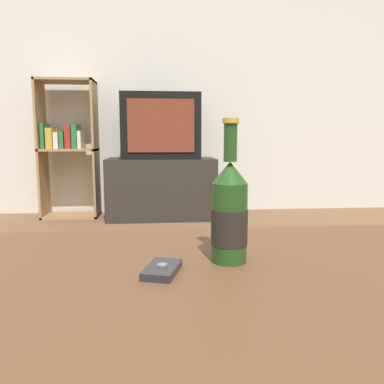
{
  "coord_description": "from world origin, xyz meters",
  "views": [
    {
      "loc": [
        -0.08,
        -0.61,
        0.69
      ],
      "look_at": [
        0.01,
        0.41,
        0.55
      ],
      "focal_mm": 35.0,
      "sensor_mm": 36.0,
      "label": 1
    }
  ],
  "objects_px": {
    "television": "(161,127)",
    "cell_phone": "(162,269)",
    "tv_stand": "(162,188)",
    "bookshelf": "(67,146)",
    "beer_bottle": "(229,213)"
  },
  "relations": [
    {
      "from": "tv_stand",
      "to": "television",
      "type": "height_order",
      "value": "television"
    },
    {
      "from": "beer_bottle",
      "to": "tv_stand",
      "type": "bearing_deg",
      "value": 92.67
    },
    {
      "from": "cell_phone",
      "to": "beer_bottle",
      "type": "bearing_deg",
      "value": 39.22
    },
    {
      "from": "television",
      "to": "cell_phone",
      "type": "distance_m",
      "value": 2.67
    },
    {
      "from": "television",
      "to": "cell_phone",
      "type": "bearing_deg",
      "value": -90.31
    },
    {
      "from": "television",
      "to": "bookshelf",
      "type": "distance_m",
      "value": 0.85
    },
    {
      "from": "television",
      "to": "tv_stand",
      "type": "bearing_deg",
      "value": 90.0
    },
    {
      "from": "television",
      "to": "bookshelf",
      "type": "height_order",
      "value": "bookshelf"
    },
    {
      "from": "bookshelf",
      "to": "beer_bottle",
      "type": "height_order",
      "value": "bookshelf"
    },
    {
      "from": "beer_bottle",
      "to": "cell_phone",
      "type": "distance_m",
      "value": 0.17
    },
    {
      "from": "tv_stand",
      "to": "bookshelf",
      "type": "relative_size",
      "value": 0.78
    },
    {
      "from": "tv_stand",
      "to": "cell_phone",
      "type": "xyz_separation_m",
      "value": [
        -0.01,
        -2.65,
        0.19
      ]
    },
    {
      "from": "tv_stand",
      "to": "beer_bottle",
      "type": "height_order",
      "value": "beer_bottle"
    },
    {
      "from": "bookshelf",
      "to": "cell_phone",
      "type": "bearing_deg",
      "value": -73.54
    },
    {
      "from": "television",
      "to": "beer_bottle",
      "type": "xyz_separation_m",
      "value": [
        0.12,
        -2.59,
        -0.26
      ]
    }
  ]
}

